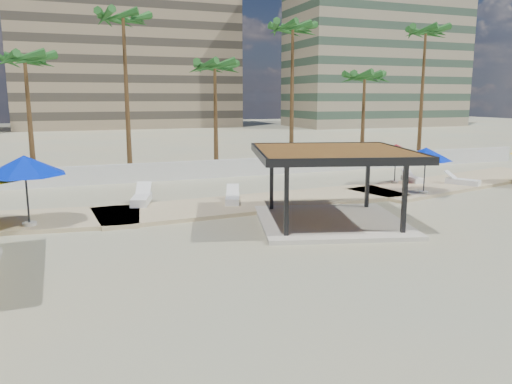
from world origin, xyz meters
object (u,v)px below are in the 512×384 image
(umbrella_c, at_px, (396,150))
(lounger_c, at_px, (462,181))
(lounger_a, at_px, (142,199))
(lounger_b, at_px, (233,198))
(lounger_d, at_px, (412,179))
(pavilion_central, at_px, (332,180))

(umbrella_c, distance_m, lounger_c, 4.33)
(umbrella_c, distance_m, lounger_a, 15.40)
(lounger_b, distance_m, lounger_d, 12.51)
(lounger_d, bearing_deg, lounger_a, 99.35)
(lounger_c, xyz_separation_m, lounger_d, (-2.08, 1.96, -0.01))
(pavilion_central, height_order, lounger_b, pavilion_central)
(umbrella_c, bearing_deg, lounger_a, -177.85)
(lounger_b, height_order, lounger_d, lounger_b)
(pavilion_central, distance_m, lounger_b, 5.86)
(umbrella_c, height_order, lounger_b, umbrella_c)
(pavilion_central, height_order, umbrella_c, pavilion_central)
(lounger_b, bearing_deg, lounger_d, -61.73)
(lounger_c, bearing_deg, pavilion_central, 82.48)
(lounger_a, xyz_separation_m, lounger_b, (4.27, -1.37, -0.03))
(umbrella_c, xyz_separation_m, lounger_a, (-15.28, -0.57, -1.81))
(umbrella_c, relative_size, lounger_c, 1.58)
(lounger_a, distance_m, lounger_d, 16.63)
(pavilion_central, bearing_deg, umbrella_c, 55.33)
(lounger_d, bearing_deg, lounger_b, 106.36)
(umbrella_c, xyz_separation_m, lounger_b, (-11.02, -1.94, -1.84))
(umbrella_c, relative_size, lounger_d, 1.69)
(lounger_a, distance_m, lounger_b, 4.48)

